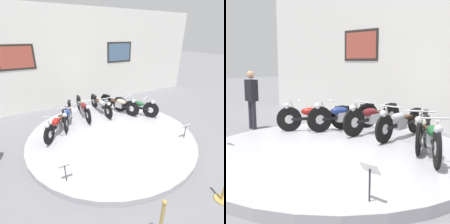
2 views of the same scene
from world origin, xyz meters
The scene contains 11 objects.
ground_plane centered at (0.00, 0.00, 0.00)m, with size 60.00×60.00×0.00m, color slate.
display_platform centered at (0.00, 0.00, 0.09)m, with size 5.51×5.51×0.18m, color #ADADB2.
back_wall centered at (0.00, 3.71, 2.21)m, with size 14.00×0.22×4.42m.
motorcycle_red centered at (-1.60, 0.84, 0.56)m, with size 1.19×1.64×0.79m.
motorcycle_blue centered at (-1.11, 1.37, 0.57)m, with size 0.79×1.89×0.80m.
motorcycle_maroon centered at (-0.40, 1.66, 0.58)m, with size 0.54×2.02×0.81m.
motorcycle_silver centered at (0.40, 1.66, 0.56)m, with size 0.54×1.97×0.79m.
motorcycle_cream centered at (1.12, 1.37, 0.57)m, with size 0.85×1.86×0.81m.
motorcycle_green centered at (1.60, 0.84, 0.57)m, with size 1.19×1.67×0.80m.
info_placard_front_centre centered at (1.94, -1.42, 0.55)m, with size 0.26×0.11×0.51m.
visitor_standing centered at (-3.63, 0.28, 0.94)m, with size 0.36×0.22×1.66m.
Camera 2 is at (4.20, -4.35, 1.91)m, focal length 50.00 mm.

